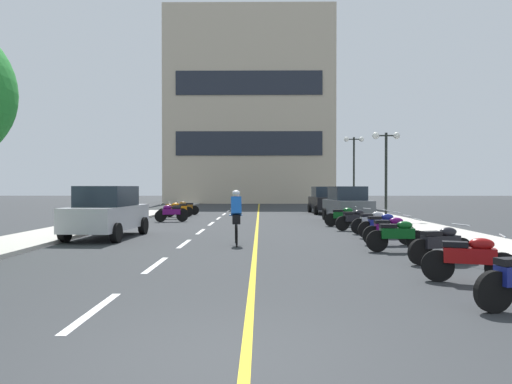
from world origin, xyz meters
TOP-DOWN VIEW (x-y plane):
  - ground_plane at (0.00, 21.00)m, footprint 140.00×140.00m
  - curb_left at (-7.20, 24.00)m, footprint 2.40×72.00m
  - curb_right at (7.20, 24.00)m, footprint 2.40×72.00m
  - lane_dash_0 at (-2.00, 2.00)m, footprint 0.14×2.20m
  - lane_dash_1 at (-2.00, 6.00)m, footprint 0.14×2.20m
  - lane_dash_2 at (-2.00, 10.00)m, footprint 0.14×2.20m
  - lane_dash_3 at (-2.00, 14.00)m, footprint 0.14×2.20m
  - lane_dash_4 at (-2.00, 18.00)m, footprint 0.14×2.20m
  - lane_dash_5 at (-2.00, 22.00)m, footprint 0.14×2.20m
  - lane_dash_6 at (-2.00, 26.00)m, footprint 0.14×2.20m
  - lane_dash_7 at (-2.00, 30.00)m, footprint 0.14×2.20m
  - lane_dash_8 at (-2.00, 34.00)m, footprint 0.14×2.20m
  - lane_dash_9 at (-2.00, 38.00)m, footprint 0.14×2.20m
  - lane_dash_10 at (-2.00, 42.00)m, footprint 0.14×2.20m
  - lane_dash_11 at (-2.00, 46.00)m, footprint 0.14×2.20m
  - centre_line_yellow at (0.25, 24.00)m, footprint 0.12×66.00m
  - office_building at (-0.83, 48.28)m, footprint 18.56×6.68m
  - street_lamp_mid at (7.00, 19.94)m, footprint 1.46×0.36m
  - street_lamp_far at (7.20, 29.37)m, footprint 1.46×0.36m
  - parked_car_near at (-4.99, 11.69)m, footprint 2.12×4.30m
  - parked_car_mid at (4.88, 19.49)m, footprint 2.16×4.31m
  - parked_car_far at (4.77, 26.92)m, footprint 2.04×4.26m
  - motorcycle_1 at (4.29, 4.00)m, footprint 1.65×0.77m
  - motorcycle_2 at (4.59, 6.19)m, footprint 1.66×0.73m
  - motorcycle_3 at (4.17, 8.17)m, footprint 1.70×0.60m
  - motorcycle_4 at (4.39, 9.71)m, footprint 1.70×0.60m
  - motorcycle_5 at (4.64, 11.63)m, footprint 1.70×0.60m
  - motorcycle_6 at (4.66, 13.07)m, footprint 1.69×0.61m
  - motorcycle_7 at (4.28, 14.53)m, footprint 1.66×0.72m
  - motorcycle_8 at (4.15, 16.40)m, footprint 1.70×0.60m
  - motorcycle_9 at (-4.18, 19.21)m, footprint 1.68×0.65m
  - motorcycle_10 at (-4.53, 21.35)m, footprint 1.70×0.60m
  - motorcycle_11 at (-4.49, 23.16)m, footprint 1.64×0.78m
  - motorcycle_12 at (-4.41, 25.25)m, footprint 1.70×0.60m
  - cyclist_rider at (-0.35, 9.81)m, footprint 0.42×1.77m

SIDE VIEW (x-z plane):
  - ground_plane at x=0.00m, z-range 0.00..0.00m
  - lane_dash_0 at x=-2.00m, z-range 0.00..0.01m
  - lane_dash_1 at x=-2.00m, z-range 0.00..0.01m
  - lane_dash_2 at x=-2.00m, z-range 0.00..0.01m
  - lane_dash_3 at x=-2.00m, z-range 0.00..0.01m
  - lane_dash_4 at x=-2.00m, z-range 0.00..0.01m
  - lane_dash_5 at x=-2.00m, z-range 0.00..0.01m
  - lane_dash_6 at x=-2.00m, z-range 0.00..0.01m
  - lane_dash_7 at x=-2.00m, z-range 0.00..0.01m
  - lane_dash_8 at x=-2.00m, z-range 0.00..0.01m
  - lane_dash_9 at x=-2.00m, z-range 0.00..0.01m
  - lane_dash_10 at x=-2.00m, z-range 0.00..0.01m
  - lane_dash_11 at x=-2.00m, z-range 0.00..0.01m
  - centre_line_yellow at x=0.25m, z-range 0.00..0.01m
  - curb_left at x=-7.20m, z-range 0.00..0.12m
  - curb_right at x=7.20m, z-range 0.00..0.12m
  - motorcycle_1 at x=4.29m, z-range 0.01..0.93m
  - motorcycle_2 at x=4.59m, z-range 0.01..0.93m
  - motorcycle_3 at x=4.17m, z-range 0.01..0.93m
  - motorcycle_4 at x=4.39m, z-range 0.01..0.93m
  - motorcycle_5 at x=4.64m, z-range 0.01..0.93m
  - motorcycle_6 at x=4.66m, z-range 0.01..0.93m
  - motorcycle_7 at x=4.28m, z-range 0.01..0.93m
  - motorcycle_8 at x=4.15m, z-range 0.01..0.93m
  - motorcycle_9 at x=-4.18m, z-range 0.01..0.93m
  - motorcycle_10 at x=-4.53m, z-range 0.01..0.93m
  - motorcycle_11 at x=-4.49m, z-range 0.01..0.93m
  - motorcycle_12 at x=-4.41m, z-range 0.01..0.93m
  - cyclist_rider at x=-0.35m, z-range 0.03..1.74m
  - parked_car_near at x=-4.99m, z-range 0.01..1.83m
  - parked_car_mid at x=4.88m, z-range 0.01..1.83m
  - parked_car_far at x=4.77m, z-range 0.01..1.83m
  - street_lamp_mid at x=7.00m, z-range 1.23..5.78m
  - street_lamp_far at x=7.20m, z-range 1.33..6.66m
  - office_building at x=-0.83m, z-range 0.00..21.43m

